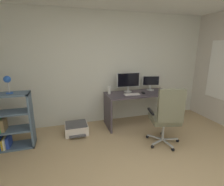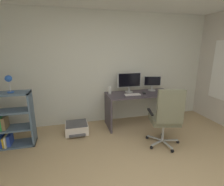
{
  "view_description": "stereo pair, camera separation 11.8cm",
  "coord_description": "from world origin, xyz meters",
  "px_view_note": "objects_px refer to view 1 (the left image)",
  "views": [
    {
      "loc": [
        -0.97,
        -1.35,
        1.76
      ],
      "look_at": [
        -0.04,
        1.76,
        0.89
      ],
      "focal_mm": 27.19,
      "sensor_mm": 36.0,
      "label": 1
    },
    {
      "loc": [
        -0.85,
        -1.38,
        1.76
      ],
      "look_at": [
        -0.04,
        1.76,
        0.89
      ],
      "focal_mm": 27.19,
      "sensor_mm": 36.0,
      "label": 2
    }
  ],
  "objects_px": {
    "monitor_secondary": "(151,82)",
    "bookshelf": "(2,125)",
    "office_chair": "(167,115)",
    "desk_lamp": "(7,81)",
    "desktop_speaker": "(109,90)",
    "monitor_main": "(128,80)",
    "printer": "(76,128)",
    "keyboard": "(132,94)",
    "computer_mouse": "(143,93)",
    "desk": "(139,101)"
  },
  "relations": [
    {
      "from": "monitor_main",
      "to": "office_chair",
      "type": "height_order",
      "value": "monitor_main"
    },
    {
      "from": "printer",
      "to": "monitor_main",
      "type": "bearing_deg",
      "value": 10.14
    },
    {
      "from": "desktop_speaker",
      "to": "desk_lamp",
      "type": "relative_size",
      "value": 0.57
    },
    {
      "from": "desktop_speaker",
      "to": "printer",
      "type": "bearing_deg",
      "value": -167.28
    },
    {
      "from": "desktop_speaker",
      "to": "office_chair",
      "type": "bearing_deg",
      "value": -56.68
    },
    {
      "from": "monitor_main",
      "to": "desktop_speaker",
      "type": "height_order",
      "value": "monitor_main"
    },
    {
      "from": "desktop_speaker",
      "to": "monitor_secondary",
      "type": "bearing_deg",
      "value": 2.6
    },
    {
      "from": "bookshelf",
      "to": "desk_lamp",
      "type": "height_order",
      "value": "desk_lamp"
    },
    {
      "from": "office_chair",
      "to": "computer_mouse",
      "type": "bearing_deg",
      "value": 89.9
    },
    {
      "from": "desktop_speaker",
      "to": "printer",
      "type": "xyz_separation_m",
      "value": [
        -0.77,
        -0.17,
        -0.74
      ]
    },
    {
      "from": "monitor_secondary",
      "to": "printer",
      "type": "distance_m",
      "value": 2.03
    },
    {
      "from": "computer_mouse",
      "to": "bookshelf",
      "type": "relative_size",
      "value": 0.1
    },
    {
      "from": "bookshelf",
      "to": "printer",
      "type": "distance_m",
      "value": 1.34
    },
    {
      "from": "monitor_main",
      "to": "office_chair",
      "type": "distance_m",
      "value": 1.28
    },
    {
      "from": "computer_mouse",
      "to": "desk_lamp",
      "type": "relative_size",
      "value": 0.33
    },
    {
      "from": "bookshelf",
      "to": "desk_lamp",
      "type": "relative_size",
      "value": 3.37
    },
    {
      "from": "monitor_main",
      "to": "desk_lamp",
      "type": "xyz_separation_m",
      "value": [
        -2.33,
        -0.43,
        0.2
      ]
    },
    {
      "from": "computer_mouse",
      "to": "bookshelf",
      "type": "xyz_separation_m",
      "value": [
        -2.79,
        -0.19,
        -0.32
      ]
    },
    {
      "from": "computer_mouse",
      "to": "printer",
      "type": "relative_size",
      "value": 0.2
    },
    {
      "from": "monitor_main",
      "to": "bookshelf",
      "type": "bearing_deg",
      "value": -170.3
    },
    {
      "from": "office_chair",
      "to": "keyboard",
      "type": "bearing_deg",
      "value": 107.42
    },
    {
      "from": "desk",
      "to": "office_chair",
      "type": "relative_size",
      "value": 1.36
    },
    {
      "from": "desk_lamp",
      "to": "office_chair",
      "type": "bearing_deg",
      "value": -15.97
    },
    {
      "from": "desktop_speaker",
      "to": "office_chair",
      "type": "relative_size",
      "value": 0.15
    },
    {
      "from": "desk",
      "to": "printer",
      "type": "height_order",
      "value": "desk"
    },
    {
      "from": "office_chair",
      "to": "bookshelf",
      "type": "distance_m",
      "value": 2.89
    },
    {
      "from": "computer_mouse",
      "to": "desktop_speaker",
      "type": "distance_m",
      "value": 0.77
    },
    {
      "from": "monitor_secondary",
      "to": "desk_lamp",
      "type": "bearing_deg",
      "value": -171.57
    },
    {
      "from": "desk",
      "to": "bookshelf",
      "type": "xyz_separation_m",
      "value": [
        -2.73,
        -0.27,
        -0.1
      ]
    },
    {
      "from": "office_chair",
      "to": "desk_lamp",
      "type": "xyz_separation_m",
      "value": [
        -2.6,
        0.74,
        0.62
      ]
    },
    {
      "from": "monitor_main",
      "to": "bookshelf",
      "type": "xyz_separation_m",
      "value": [
        -2.52,
        -0.43,
        -0.57
      ]
    },
    {
      "from": "monitor_main",
      "to": "desktop_speaker",
      "type": "xyz_separation_m",
      "value": [
        -0.47,
        -0.05,
        -0.19
      ]
    },
    {
      "from": "monitor_main",
      "to": "bookshelf",
      "type": "relative_size",
      "value": 0.55
    },
    {
      "from": "desk",
      "to": "desk_lamp",
      "type": "distance_m",
      "value": 2.63
    },
    {
      "from": "keyboard",
      "to": "office_chair",
      "type": "xyz_separation_m",
      "value": [
        0.29,
        -0.91,
        -0.16
      ]
    },
    {
      "from": "office_chair",
      "to": "bookshelf",
      "type": "height_order",
      "value": "office_chair"
    },
    {
      "from": "bookshelf",
      "to": "computer_mouse",
      "type": "bearing_deg",
      "value": 3.9
    },
    {
      "from": "printer",
      "to": "keyboard",
      "type": "bearing_deg",
      "value": -1.78
    },
    {
      "from": "office_chair",
      "to": "desk_lamp",
      "type": "height_order",
      "value": "desk_lamp"
    },
    {
      "from": "monitor_secondary",
      "to": "desk_lamp",
      "type": "height_order",
      "value": "desk_lamp"
    },
    {
      "from": "monitor_secondary",
      "to": "computer_mouse",
      "type": "bearing_deg",
      "value": -142.06
    },
    {
      "from": "monitor_secondary",
      "to": "keyboard",
      "type": "relative_size",
      "value": 1.19
    },
    {
      "from": "office_chair",
      "to": "desk_lamp",
      "type": "distance_m",
      "value": 2.77
    },
    {
      "from": "desk_lamp",
      "to": "keyboard",
      "type": "bearing_deg",
      "value": 4.21
    },
    {
      "from": "computer_mouse",
      "to": "printer",
      "type": "xyz_separation_m",
      "value": [
        -1.52,
        0.02,
        -0.67
      ]
    },
    {
      "from": "monitor_secondary",
      "to": "bookshelf",
      "type": "relative_size",
      "value": 0.4
    },
    {
      "from": "desk",
      "to": "computer_mouse",
      "type": "height_order",
      "value": "computer_mouse"
    },
    {
      "from": "desk",
      "to": "desk_lamp",
      "type": "xyz_separation_m",
      "value": [
        -2.53,
        -0.27,
        0.66
      ]
    },
    {
      "from": "office_chair",
      "to": "desk_lamp",
      "type": "bearing_deg",
      "value": 164.03
    },
    {
      "from": "desk",
      "to": "bookshelf",
      "type": "bearing_deg",
      "value": -174.28
    }
  ]
}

